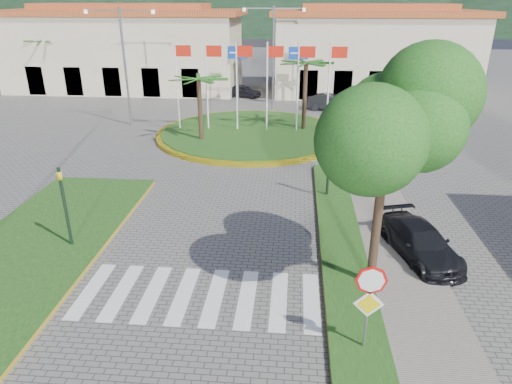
# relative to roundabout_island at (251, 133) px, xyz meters

# --- Properties ---
(sidewalk_right) EXTENTS (4.00, 28.00, 0.15)m
(sidewalk_right) POSITION_rel_roundabout_island_xyz_m (6.00, -20.00, -0.10)
(sidewalk_right) COLOR gray
(sidewalk_right) RESTS_ON ground
(verge_right) EXTENTS (1.60, 28.00, 0.18)m
(verge_right) POSITION_rel_roundabout_island_xyz_m (4.80, -20.00, -0.08)
(verge_right) COLOR #174012
(verge_right) RESTS_ON ground
(median_left) EXTENTS (5.00, 14.00, 0.18)m
(median_left) POSITION_rel_roundabout_island_xyz_m (-6.50, -16.00, -0.08)
(median_left) COLOR #174012
(median_left) RESTS_ON ground
(crosswalk) EXTENTS (8.00, 3.00, 0.01)m
(crosswalk) POSITION_rel_roundabout_island_xyz_m (-0.00, -18.00, -0.17)
(crosswalk) COLOR silver
(crosswalk) RESTS_ON ground
(roundabout_island) EXTENTS (12.70, 12.70, 6.00)m
(roundabout_island) POSITION_rel_roundabout_island_xyz_m (0.00, 0.00, 0.00)
(roundabout_island) COLOR yellow
(roundabout_island) RESTS_ON ground
(stop_sign) EXTENTS (0.80, 0.11, 2.65)m
(stop_sign) POSITION_rel_roundabout_island_xyz_m (4.90, -20.04, 1.62)
(stop_sign) COLOR slate
(stop_sign) RESTS_ON ground
(deciduous_tree) EXTENTS (3.60, 3.60, 6.80)m
(deciduous_tree) POSITION_rel_roundabout_island_xyz_m (5.50, -17.00, 5.00)
(deciduous_tree) COLOR black
(deciduous_tree) RESTS_ON ground
(traffic_light_left) EXTENTS (0.15, 0.18, 3.20)m
(traffic_light_left) POSITION_rel_roundabout_island_xyz_m (-5.20, -15.50, 1.77)
(traffic_light_left) COLOR black
(traffic_light_left) RESTS_ON ground
(traffic_light_right) EXTENTS (0.15, 0.18, 3.20)m
(traffic_light_right) POSITION_rel_roundabout_island_xyz_m (4.50, -10.00, 1.77)
(traffic_light_right) COLOR black
(traffic_light_right) RESTS_ON ground
(traffic_light_far) EXTENTS (0.18, 0.15, 3.20)m
(traffic_light_far) POSITION_rel_roundabout_island_xyz_m (8.00, 4.00, 1.77)
(traffic_light_far) COLOR black
(traffic_light_far) RESTS_ON ground
(direction_sign_west) EXTENTS (1.60, 0.14, 5.20)m
(direction_sign_west) POSITION_rel_roundabout_island_xyz_m (-2.00, 8.97, 3.36)
(direction_sign_west) COLOR slate
(direction_sign_west) RESTS_ON ground
(direction_sign_east) EXTENTS (1.60, 0.14, 5.20)m
(direction_sign_east) POSITION_rel_roundabout_island_xyz_m (3.00, 8.97, 3.36)
(direction_sign_east) COLOR slate
(direction_sign_east) RESTS_ON ground
(street_lamp_centre) EXTENTS (4.80, 0.16, 8.00)m
(street_lamp_centre) POSITION_rel_roundabout_island_xyz_m (1.00, 8.00, 4.32)
(street_lamp_centre) COLOR slate
(street_lamp_centre) RESTS_ON ground
(street_lamp_west) EXTENTS (4.80, 0.16, 8.00)m
(street_lamp_west) POSITION_rel_roundabout_island_xyz_m (-9.00, 2.00, 4.32)
(street_lamp_west) COLOR slate
(street_lamp_west) RESTS_ON ground
(building_left) EXTENTS (23.32, 9.54, 8.05)m
(building_left) POSITION_rel_roundabout_island_xyz_m (-14.00, 16.00, 3.73)
(building_left) COLOR beige
(building_left) RESTS_ON ground
(building_right) EXTENTS (19.08, 9.54, 8.05)m
(building_right) POSITION_rel_roundabout_island_xyz_m (10.00, 16.00, 3.73)
(building_right) COLOR beige
(building_right) RESTS_ON ground
(white_van) EXTENTS (4.75, 3.60, 1.20)m
(white_van) POSITION_rel_roundabout_island_xyz_m (-6.86, 13.63, 0.43)
(white_van) COLOR silver
(white_van) RESTS_ON ground
(car_dark_a) EXTENTS (3.59, 2.23, 1.14)m
(car_dark_a) POSITION_rel_roundabout_island_xyz_m (-1.97, 12.65, 0.40)
(car_dark_a) COLOR black
(car_dark_a) RESTS_ON ground
(car_dark_b) EXTENTS (4.09, 1.85, 1.30)m
(car_dark_b) POSITION_rel_roundabout_island_xyz_m (5.73, 8.00, 0.48)
(car_dark_b) COLOR black
(car_dark_b) RESTS_ON ground
(car_side_right) EXTENTS (2.72, 4.39, 1.19)m
(car_side_right) POSITION_rel_roundabout_island_xyz_m (7.50, -15.00, 0.42)
(car_side_right) COLOR black
(car_side_right) RESTS_ON ground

